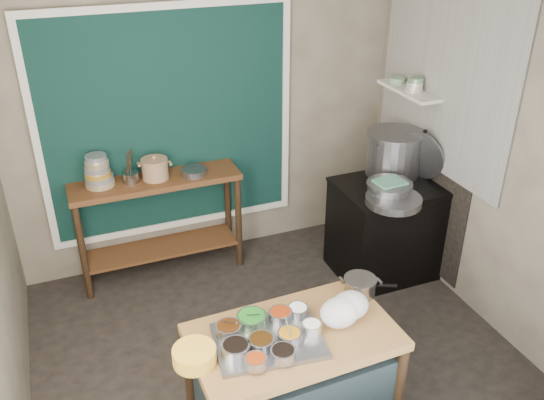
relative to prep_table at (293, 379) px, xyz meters
name	(u,v)px	position (x,y,z in m)	size (l,w,h in m)	color
floor	(270,344)	(0.14, 0.75, -0.39)	(3.50, 3.00, 0.02)	#2C2622
back_wall	(207,112)	(0.14, 2.26, 1.02)	(3.50, 0.02, 2.80)	#7A715E
right_wall	(483,145)	(1.90, 0.75, 1.02)	(0.02, 3.00, 2.80)	#7A715E
curtain_panel	(169,124)	(-0.21, 2.22, 0.98)	(2.10, 0.02, 1.90)	black
curtain_frame	(170,124)	(-0.21, 2.21, 0.98)	(2.22, 0.03, 2.02)	beige
tile_panel	(444,69)	(1.87, 1.30, 1.48)	(0.02, 1.70, 1.70)	#B2B2AA
soot_patch	(420,191)	(1.88, 1.40, 0.32)	(0.01, 1.30, 1.30)	black
wall_shelf	(409,91)	(1.77, 1.60, 1.23)	(0.22, 0.70, 0.03)	beige
prep_table	(293,379)	(0.00, 0.00, 0.00)	(1.25, 0.72, 0.75)	brown
back_counter	(160,226)	(-0.41, 2.03, 0.10)	(1.45, 0.40, 0.95)	#4E2A16
stove_block	(387,230)	(1.49, 1.30, 0.05)	(0.90, 0.68, 0.85)	black
stove_top	(391,186)	(1.49, 1.30, 0.49)	(0.92, 0.69, 0.03)	black
condiment_tray	(268,341)	(-0.17, -0.02, 0.39)	(0.63, 0.45, 0.03)	gray
condiment_bowls	(264,334)	(-0.19, 0.00, 0.44)	(0.63, 0.50, 0.07)	gray
yellow_basin	(194,356)	(-0.62, -0.01, 0.42)	(0.25, 0.25, 0.10)	gold
saucepan	(360,286)	(0.56, 0.20, 0.44)	(0.22, 0.22, 0.12)	gray
plastic_bag_a	(339,313)	(0.29, -0.03, 0.47)	(0.24, 0.21, 0.18)	white
plastic_bag_b	(350,305)	(0.39, 0.01, 0.46)	(0.24, 0.20, 0.18)	white
bowl_stack	(98,173)	(-0.87, 2.06, 0.69)	(0.24, 0.24, 0.27)	tan
utensil_cup	(131,177)	(-0.61, 2.05, 0.62)	(0.15, 0.15, 0.09)	gray
ceramic_crock	(155,170)	(-0.40, 2.03, 0.66)	(0.24, 0.24, 0.16)	#957251
wide_bowl	(194,172)	(-0.08, 1.98, 0.60)	(0.22, 0.22, 0.05)	gray
stock_pot	(394,153)	(1.61, 1.49, 0.70)	(0.51, 0.51, 0.40)	gray
pot_lid	(420,155)	(1.76, 1.32, 0.73)	(0.46, 0.46, 0.02)	gray
steamer	(389,190)	(1.35, 1.12, 0.57)	(0.39, 0.39, 0.13)	gray
green_cloth	(390,182)	(1.35, 1.12, 0.64)	(0.24, 0.18, 0.02)	#4A8460
shallow_pan	(393,200)	(1.31, 1.00, 0.53)	(0.46, 0.46, 0.06)	gray
shelf_bowl_stack	(414,85)	(1.77, 1.53, 1.30)	(0.15, 0.15, 0.12)	silver
shelf_bowl_green	(397,80)	(1.77, 1.79, 1.26)	(0.14, 0.14, 0.05)	gray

